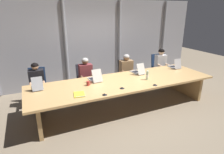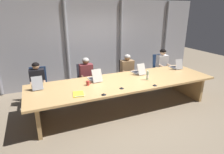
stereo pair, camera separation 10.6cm
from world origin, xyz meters
name	(u,v)px [view 1 (the left image)]	position (x,y,z in m)	size (l,w,h in m)	color
ground_plane	(123,107)	(0.00, 0.00, 0.00)	(15.81, 15.81, 0.00)	#7F705B
conference_table	(124,85)	(0.00, 0.00, 0.61)	(4.72, 1.38, 0.73)	tan
curtain_backdrop	(94,43)	(0.00, 2.19, 1.39)	(7.91, 0.17, 2.78)	#9999A0
laptop_left_end	(37,86)	(-2.03, 0.38, 0.79)	(0.24, 0.43, 0.31)	#A8ADB7
laptop_left_mid	(95,78)	(-0.66, 0.35, 0.79)	(0.28, 0.49, 0.32)	beige
laptop_center	(138,71)	(0.65, 0.40, 0.79)	(0.27, 0.48, 0.31)	beige
laptop_right_mid	(175,66)	(1.98, 0.38, 0.79)	(0.27, 0.43, 0.31)	#BCBCC1
office_chair_left_end	(38,91)	(-2.00, 1.14, 0.37)	(0.60, 0.61, 0.98)	navy
office_chair_left_mid	(85,84)	(-0.69, 1.13, 0.35)	(0.60, 0.60, 0.93)	#2D2D38
office_chair_center	(126,78)	(0.70, 1.13, 0.35)	(0.60, 0.60, 0.92)	black
office_chair_right_mid	(159,72)	(2.00, 1.14, 0.37)	(0.60, 0.60, 0.98)	navy
person_left_end	(37,83)	(-2.01, 0.97, 0.66)	(0.40, 0.55, 1.17)	black
person_left_mid	(87,76)	(-0.69, 0.97, 0.66)	(0.39, 0.56, 1.17)	brown
person_center	(127,70)	(0.64, 0.98, 0.65)	(0.43, 0.56, 1.14)	olive
person_right_mid	(162,64)	(1.97, 0.98, 0.69)	(0.41, 0.57, 1.21)	silver
water_bottle_primary	(147,75)	(0.59, -0.16, 0.85)	(0.06, 0.06, 0.24)	#ADD1B2
coffee_mug_near	(88,83)	(-0.92, 0.08, 0.79)	(0.13, 0.08, 0.11)	#B2332D
conference_mic_left_side	(155,85)	(0.53, -0.57, 0.75)	(0.11, 0.11, 0.04)	black
conference_mic_middle	(122,88)	(-0.27, -0.42, 0.75)	(0.11, 0.11, 0.04)	black
conference_mic_right_side	(105,94)	(-0.77, -0.58, 0.75)	(0.11, 0.11, 0.04)	black
spiral_notepad	(79,94)	(-1.26, -0.35, 0.74)	(0.27, 0.34, 0.03)	yellow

